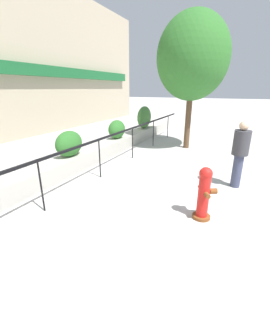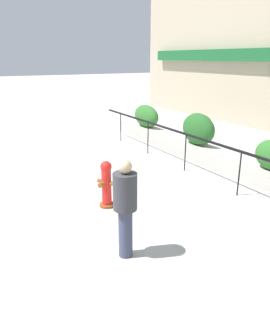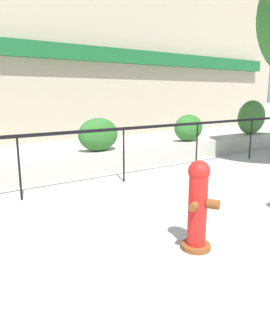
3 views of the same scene
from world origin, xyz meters
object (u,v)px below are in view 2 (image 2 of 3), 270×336
(hedge_bush_0, at_px, (146,116))
(pedestrian, at_px, (125,203))
(hedge_bush_1, at_px, (198,129))
(fire_hydrant, at_px, (106,184))

(hedge_bush_0, height_order, pedestrian, pedestrian)
(hedge_bush_0, xyz_separation_m, hedge_bush_1, (3.33, 0.00, 0.07))
(hedge_bush_0, distance_m, pedestrian, 8.63)
(fire_hydrant, height_order, pedestrian, pedestrian)
(hedge_bush_1, relative_size, fire_hydrant, 1.30)
(hedge_bush_1, xyz_separation_m, fire_hydrant, (1.94, -4.18, -0.46))
(hedge_bush_1, bearing_deg, pedestrian, -50.39)
(fire_hydrant, relative_size, pedestrian, 0.62)
(hedge_bush_1, distance_m, pedestrian, 6.11)
(hedge_bush_1, height_order, fire_hydrant, hedge_bush_1)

